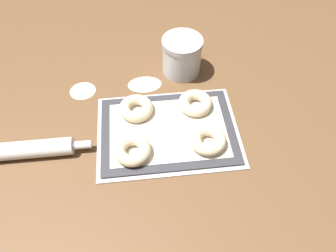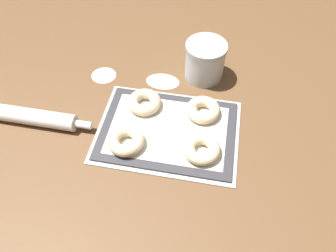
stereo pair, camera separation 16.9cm
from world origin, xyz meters
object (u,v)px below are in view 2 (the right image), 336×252
object	(u,v)px
bagel_front_left	(126,141)
bagel_back_left	(144,102)
bagel_back_right	(203,110)
baking_tray	(168,131)
bagel_front_right	(202,149)
rolling_pin	(21,115)
flour_canister	(205,61)

from	to	relation	value
bagel_front_left	bagel_back_left	bearing A→B (deg)	83.41
bagel_back_right	bagel_front_left	bearing A→B (deg)	-142.41
baking_tray	bagel_front_right	world-z (taller)	bagel_front_right
rolling_pin	bagel_back_right	bearing A→B (deg)	12.36
flour_canister	rolling_pin	xyz separation A→B (m)	(-0.51, -0.30, -0.04)
flour_canister	bagel_back_left	bearing A→B (deg)	-131.89
bagel_back_left	bagel_back_right	size ratio (longest dim) A/B	1.00
bagel_front_left	bagel_front_right	size ratio (longest dim) A/B	1.00
bagel_back_left	rolling_pin	distance (m)	0.37
flour_canister	rolling_pin	world-z (taller)	flour_canister
flour_canister	rolling_pin	size ratio (longest dim) A/B	0.30
bagel_back_right	rolling_pin	bearing A→B (deg)	-167.64
bagel_front_right	bagel_back_left	size ratio (longest dim) A/B	1.00
bagel_front_right	rolling_pin	distance (m)	0.55
bagel_front_left	bagel_back_left	size ratio (longest dim) A/B	1.00
bagel_front_left	flour_canister	distance (m)	0.38
bagel_back_right	rolling_pin	distance (m)	0.54
baking_tray	rolling_pin	world-z (taller)	rolling_pin
bagel_front_left	flour_canister	xyz separation A→B (m)	(0.18, 0.33, 0.04)
bagel_back_left	flour_canister	bearing A→B (deg)	48.11
baking_tray	rolling_pin	xyz separation A→B (m)	(-0.44, -0.04, 0.02)
bagel_front_left	flour_canister	world-z (taller)	flour_canister
baking_tray	bagel_back_left	distance (m)	0.12
bagel_back_right	rolling_pin	xyz separation A→B (m)	(-0.53, -0.12, -0.00)
bagel_front_right	bagel_back_right	size ratio (longest dim) A/B	1.00
bagel_back_right	bagel_back_left	bearing A→B (deg)	-179.45
flour_canister	rolling_pin	distance (m)	0.59
baking_tray	bagel_front_left	bearing A→B (deg)	-145.34
bagel_front_left	bagel_back_right	distance (m)	0.25
bagel_front_right	bagel_back_left	distance (m)	0.24
bagel_front_right	bagel_back_left	world-z (taller)	same
bagel_back_left	baking_tray	bearing A→B (deg)	-41.47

